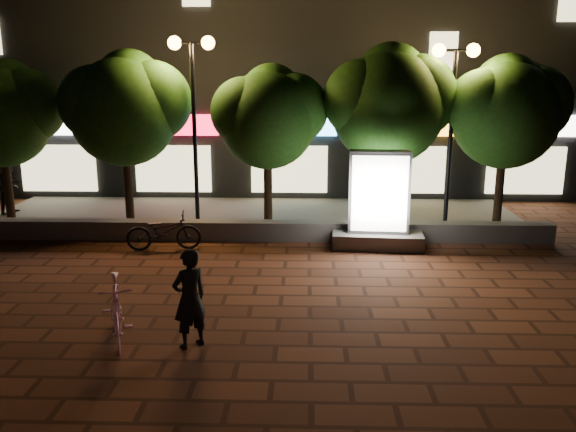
{
  "coord_description": "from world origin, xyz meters",
  "views": [
    {
      "loc": [
        1.58,
        -10.9,
        4.26
      ],
      "look_at": [
        1.19,
        1.5,
        1.26
      ],
      "focal_mm": 36.52,
      "sensor_mm": 36.0,
      "label": 1
    }
  ],
  "objects_px": {
    "tree_far_right": "(507,108)",
    "scooter_parked": "(164,231)",
    "scooter_pink": "(117,310)",
    "tree_right": "(390,101)",
    "rider": "(190,298)",
    "street_lamp_right": "(454,89)",
    "street_lamp_left": "(193,83)",
    "ad_kiosk": "(378,208)",
    "tree_left": "(126,105)",
    "pedestrian": "(10,185)",
    "tree_mid": "(269,113)",
    "tree_far_left": "(2,110)"
  },
  "relations": [
    {
      "from": "tree_far_right",
      "to": "scooter_parked",
      "type": "distance_m",
      "value": 9.77
    },
    {
      "from": "tree_far_right",
      "to": "scooter_pink",
      "type": "relative_size",
      "value": 2.7
    },
    {
      "from": "tree_right",
      "to": "rider",
      "type": "bearing_deg",
      "value": -117.98
    },
    {
      "from": "street_lamp_right",
      "to": "tree_far_right",
      "type": "bearing_deg",
      "value": 9.61
    },
    {
      "from": "street_lamp_left",
      "to": "ad_kiosk",
      "type": "distance_m",
      "value": 6.02
    },
    {
      "from": "tree_left",
      "to": "pedestrian",
      "type": "bearing_deg",
      "value": 165.63
    },
    {
      "from": "street_lamp_left",
      "to": "scooter_parked",
      "type": "bearing_deg",
      "value": -101.4
    },
    {
      "from": "ad_kiosk",
      "to": "tree_far_right",
      "type": "bearing_deg",
      "value": 28.27
    },
    {
      "from": "tree_right",
      "to": "ad_kiosk",
      "type": "relative_size",
      "value": 2.07
    },
    {
      "from": "tree_right",
      "to": "tree_far_right",
      "type": "height_order",
      "value": "tree_right"
    },
    {
      "from": "tree_mid",
      "to": "street_lamp_right",
      "type": "height_order",
      "value": "street_lamp_right"
    },
    {
      "from": "ad_kiosk",
      "to": "scooter_pink",
      "type": "height_order",
      "value": "ad_kiosk"
    },
    {
      "from": "scooter_pink",
      "to": "rider",
      "type": "relative_size",
      "value": 1.08
    },
    {
      "from": "street_lamp_left",
      "to": "street_lamp_right",
      "type": "height_order",
      "value": "street_lamp_left"
    },
    {
      "from": "street_lamp_right",
      "to": "scooter_pink",
      "type": "xyz_separation_m",
      "value": [
        -6.99,
        -7.28,
        -3.36
      ]
    },
    {
      "from": "tree_mid",
      "to": "street_lamp_right",
      "type": "xyz_separation_m",
      "value": [
        4.95,
        -0.26,
        0.68
      ]
    },
    {
      "from": "rider",
      "to": "scooter_parked",
      "type": "bearing_deg",
      "value": -114.05
    },
    {
      "from": "tree_left",
      "to": "tree_right",
      "type": "relative_size",
      "value": 0.97
    },
    {
      "from": "street_lamp_right",
      "to": "scooter_parked",
      "type": "relative_size",
      "value": 2.72
    },
    {
      "from": "ad_kiosk",
      "to": "rider",
      "type": "xyz_separation_m",
      "value": [
        -3.65,
        -5.77,
        -0.16
      ]
    },
    {
      "from": "scooter_pink",
      "to": "scooter_parked",
      "type": "distance_m",
      "value": 5.1
    },
    {
      "from": "street_lamp_right",
      "to": "pedestrian",
      "type": "distance_m",
      "value": 13.39
    },
    {
      "from": "ad_kiosk",
      "to": "tree_right",
      "type": "bearing_deg",
      "value": 77.0
    },
    {
      "from": "tree_far_left",
      "to": "tree_left",
      "type": "xyz_separation_m",
      "value": [
        3.5,
        0.0,
        0.15
      ]
    },
    {
      "from": "street_lamp_left",
      "to": "scooter_parked",
      "type": "height_order",
      "value": "street_lamp_left"
    },
    {
      "from": "tree_mid",
      "to": "street_lamp_left",
      "type": "xyz_separation_m",
      "value": [
        -2.05,
        -0.26,
        0.81
      ]
    },
    {
      "from": "tree_left",
      "to": "street_lamp_left",
      "type": "relative_size",
      "value": 0.94
    },
    {
      "from": "tree_mid",
      "to": "pedestrian",
      "type": "relative_size",
      "value": 2.54
    },
    {
      "from": "pedestrian",
      "to": "tree_far_left",
      "type": "bearing_deg",
      "value": -145.27
    },
    {
      "from": "tree_mid",
      "to": "rider",
      "type": "bearing_deg",
      "value": -95.92
    },
    {
      "from": "street_lamp_left",
      "to": "scooter_pink",
      "type": "relative_size",
      "value": 2.94
    },
    {
      "from": "pedestrian",
      "to": "tree_left",
      "type": "bearing_deg",
      "value": -97.63
    },
    {
      "from": "tree_mid",
      "to": "street_lamp_left",
      "type": "relative_size",
      "value": 0.87
    },
    {
      "from": "tree_left",
      "to": "street_lamp_left",
      "type": "xyz_separation_m",
      "value": [
        1.95,
        -0.26,
        0.58
      ]
    },
    {
      "from": "street_lamp_left",
      "to": "ad_kiosk",
      "type": "bearing_deg",
      "value": -19.12
    },
    {
      "from": "tree_mid",
      "to": "ad_kiosk",
      "type": "height_order",
      "value": "tree_mid"
    },
    {
      "from": "tree_mid",
      "to": "rider",
      "type": "relative_size",
      "value": 2.74
    },
    {
      "from": "tree_mid",
      "to": "ad_kiosk",
      "type": "relative_size",
      "value": 1.84
    },
    {
      "from": "tree_left",
      "to": "scooter_parked",
      "type": "distance_m",
      "value": 4.14
    },
    {
      "from": "tree_far_right",
      "to": "scooter_parked",
      "type": "xyz_separation_m",
      "value": [
        -9.0,
        -2.46,
        -2.89
      ]
    },
    {
      "from": "tree_far_right",
      "to": "tree_far_left",
      "type": "bearing_deg",
      "value": -180.0
    },
    {
      "from": "tree_mid",
      "to": "scooter_pink",
      "type": "bearing_deg",
      "value": -105.15
    },
    {
      "from": "tree_far_right",
      "to": "rider",
      "type": "distance_m",
      "value": 10.94
    },
    {
      "from": "tree_right",
      "to": "scooter_parked",
      "type": "xyz_separation_m",
      "value": [
        -5.8,
        -2.46,
        -3.08
      ]
    },
    {
      "from": "street_lamp_left",
      "to": "street_lamp_right",
      "type": "relative_size",
      "value": 1.04
    },
    {
      "from": "tree_mid",
      "to": "street_lamp_right",
      "type": "relative_size",
      "value": 0.9
    },
    {
      "from": "street_lamp_left",
      "to": "pedestrian",
      "type": "distance_m",
      "value": 6.86
    },
    {
      "from": "tree_left",
      "to": "tree_mid",
      "type": "height_order",
      "value": "tree_left"
    },
    {
      "from": "tree_far_right",
      "to": "street_lamp_right",
      "type": "relative_size",
      "value": 0.96
    },
    {
      "from": "tree_far_left",
      "to": "pedestrian",
      "type": "bearing_deg",
      "value": 117.99
    }
  ]
}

